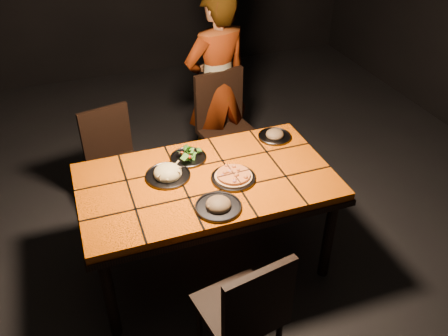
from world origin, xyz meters
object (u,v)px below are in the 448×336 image
object	(u,v)px
chair_far_right	(225,122)
chair_far_left	(113,155)
plate_pizza	(233,177)
plate_pasta	(168,174)
dining_table	(207,188)
diner	(217,85)
chair_near	(247,310)

from	to	relation	value
chair_far_right	chair_far_left	bearing A→B (deg)	176.10
chair_far_right	plate_pizza	bearing A→B (deg)	-116.46
plate_pasta	dining_table	bearing A→B (deg)	-23.32
diner	plate_pizza	xyz separation A→B (m)	(-0.31, -1.21, -0.04)
plate_pizza	plate_pasta	bearing A→B (deg)	156.85
chair_far_left	diner	distance (m)	1.04
chair_far_right	diner	size ratio (longest dim) A/B	0.60
chair_far_left	chair_far_right	world-z (taller)	chair_far_right
chair_near	diner	size ratio (longest dim) A/B	0.55
chair_far_left	chair_far_right	size ratio (longest dim) A/B	0.89
dining_table	chair_far_right	world-z (taller)	chair_far_right
chair_near	chair_far_right	bearing A→B (deg)	-116.47
chair_far_left	plate_pasta	world-z (taller)	chair_far_left
diner	plate_pizza	distance (m)	1.25
chair_far_right	diner	xyz separation A→B (m)	(-0.01, 0.19, 0.25)
chair_near	plate_pizza	bearing A→B (deg)	-115.55
dining_table	plate_pizza	world-z (taller)	plate_pizza
dining_table	plate_pasta	world-z (taller)	plate_pasta
dining_table	diner	world-z (taller)	diner
chair_far_left	chair_far_right	bearing A→B (deg)	-6.83
dining_table	chair_far_left	distance (m)	1.01
chair_far_left	chair_far_right	xyz separation A→B (m)	(0.96, 0.09, 0.06)
dining_table	chair_far_right	size ratio (longest dim) A/B	1.67
plate_pizza	plate_pasta	xyz separation A→B (m)	(-0.38, 0.16, 0.01)
chair_near	diner	xyz separation A→B (m)	(0.52, 1.99, 0.30)
chair_far_left	dining_table	bearing A→B (deg)	-72.88
chair_near	plate_pasta	bearing A→B (deg)	-90.28
diner	chair_near	bearing A→B (deg)	61.86
chair_near	diner	distance (m)	2.08
chair_near	plate_pasta	distance (m)	1.00
plate_pizza	chair_near	bearing A→B (deg)	-105.43
chair_far_right	diner	world-z (taller)	diner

